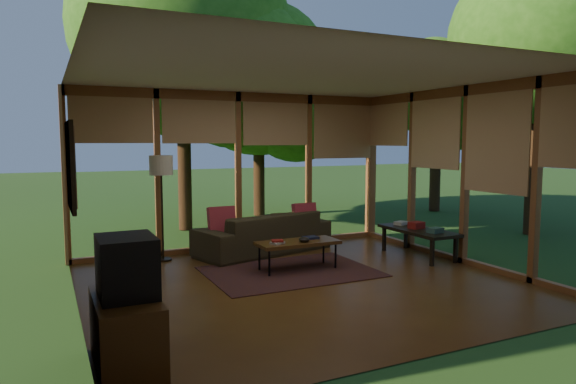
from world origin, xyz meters
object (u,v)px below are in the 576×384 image
coffee_table (298,243)px  sofa (264,232)px  television (127,266)px  media_cabinet (126,331)px  floor_lamp (161,171)px  side_console (418,232)px

coffee_table → sofa: bearing=89.7°
television → media_cabinet: bearing=180.0°
coffee_table → floor_lamp: bearing=139.1°
sofa → side_console: bearing=132.3°
media_cabinet → television: (0.02, 0.00, 0.55)m
sofa → floor_lamp: (-1.66, 0.13, 1.07)m
coffee_table → side_console: bearing=-1.9°
side_console → sofa: bearing=147.4°
floor_lamp → side_console: 4.20m
side_console → coffee_table: bearing=178.1°
floor_lamp → side_console: floor_lamp is taller
sofa → television: (-2.71, -3.56, 0.51)m
television → floor_lamp: (1.06, 3.69, 0.56)m
coffee_table → television: bearing=-140.1°
sofa → coffee_table: (-0.01, -1.30, 0.05)m
media_cabinet → side_console: size_ratio=0.71×
media_cabinet → side_console: (4.87, 2.19, 0.11)m
sofa → television: television is taller
television → side_console: (4.85, 2.19, -0.44)m
side_console → media_cabinet: bearing=-155.8°
media_cabinet → side_console: 5.34m
side_console → floor_lamp: bearing=158.4°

